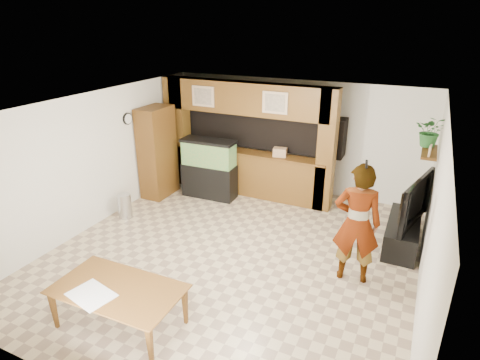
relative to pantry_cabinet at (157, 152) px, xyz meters
The scene contains 20 objects.
floor 3.29m from the pantry_cabinet, 30.14° to the right, with size 6.50×6.50×0.00m, color #C3AF88.
ceiling 3.49m from the pantry_cabinet, 30.14° to the right, with size 6.50×6.50×0.00m, color white.
wall_back 3.19m from the pantry_cabinet, 31.93° to the left, with size 6.00×6.00×0.00m, color white.
wall_left 1.62m from the pantry_cabinet, 100.83° to the right, with size 6.50×6.50×0.00m, color white.
wall_right 5.92m from the pantry_cabinet, 15.38° to the right, with size 6.50×6.50×0.00m, color white.
partition 2.07m from the pantry_cabinet, 31.40° to the left, with size 4.20×0.99×2.60m.
wall_clock 1.07m from the pantry_cabinet, 115.08° to the right, with size 0.05×0.25×0.25m.
wall_shelf 5.60m from the pantry_cabinet, ahead, with size 0.25×0.90×0.04m, color brown.
pantry_cabinet is the anchor object (origin of this frame).
trash_can 1.52m from the pantry_cabinet, 87.81° to the right, with size 0.28×0.28×0.51m, color #B2B2B7.
aquarium 1.24m from the pantry_cabinet, 18.84° to the left, with size 1.23×0.46×1.36m.
tv_stand 5.41m from the pantry_cabinet, ahead, with size 0.54×1.48×0.49m, color black.
television 5.35m from the pantry_cabinet, ahead, with size 1.49×0.20×0.86m, color black.
photo_frame 5.61m from the pantry_cabinet, ahead, with size 0.03×0.14×0.19m, color tan.
potted_plant 5.64m from the pantry_cabinet, ahead, with size 0.51×0.44×0.57m, color #29662C.
person 4.92m from the pantry_cabinet, 16.81° to the right, with size 0.71×0.47×1.95m, color #8F734E.
microphone 5.11m from the pantry_cabinet, 18.40° to the right, with size 0.04×0.04×0.16m, color black.
dining_table 4.47m from the pantry_cabinet, 61.29° to the right, with size 1.71×0.95×0.60m, color brown.
newspaper_a 4.53m from the pantry_cabinet, 64.88° to the right, with size 0.58×0.42×0.01m, color silver.
counter_box 2.78m from the pantry_cabinet, 18.53° to the left, with size 0.29×0.19×0.19m, color #A8805B.
Camera 1 is at (2.70, -5.47, 3.88)m, focal length 30.00 mm.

